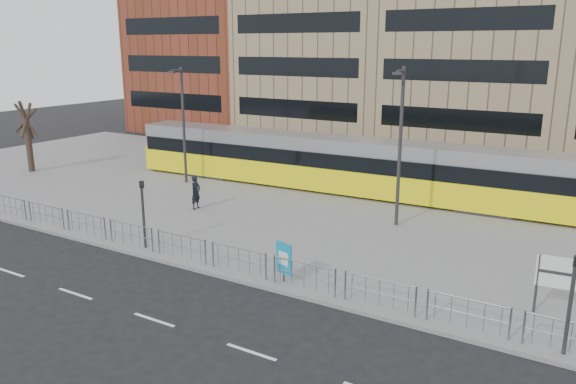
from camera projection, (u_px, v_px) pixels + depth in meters
The scene contains 14 objects.
ground at pixel (187, 269), 23.33m from camera, with size 120.00×120.00×0.00m, color black.
plaza at pixel (321, 201), 33.27m from camera, with size 64.00×24.00×0.15m, color slate.
kerb at pixel (188, 267), 23.36m from camera, with size 64.00×0.25×0.17m, color gray.
pedestrian_barrier at pixel (232, 252), 22.50m from camera, with size 32.07×0.07×1.10m.
road_markings at pixel (133, 313), 19.52m from camera, with size 62.00×0.12×0.01m, color white.
tram at pixel (335, 164), 34.95m from camera, with size 28.77×3.92×3.38m.
station_sign at pixel (565, 277), 18.58m from camera, with size 1.82×0.24×2.10m.
ad_panel at pixel (284, 259), 21.53m from camera, with size 0.83×0.31×1.58m.
pedestrian at pixel (196, 193), 31.16m from camera, with size 0.68×0.45×1.87m, color black.
traffic_light_west at pixel (143, 206), 24.90m from camera, with size 0.17×0.21×3.10m.
traffic_light_east at pixel (572, 292), 16.17m from camera, with size 0.19×0.22×3.10m.
lamp_post_west at pixel (183, 120), 36.32m from camera, with size 0.45×1.04×7.53m.
lamp_post_east at pixel (400, 141), 27.46m from camera, with size 0.45×1.04×7.90m.
bare_tree at pixel (23, 99), 39.39m from camera, with size 4.48×4.48×7.26m.
Camera 1 is at (14.79, -16.49, 9.04)m, focal length 35.00 mm.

